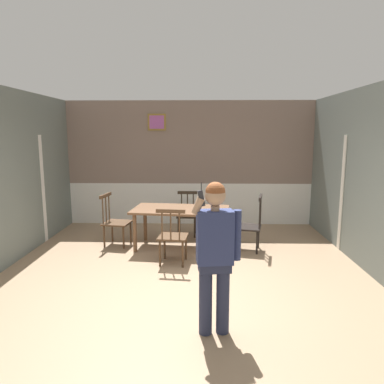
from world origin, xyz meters
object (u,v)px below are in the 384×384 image
Objects in this scene: dining_table at (181,213)px; chair_opposite_corner at (187,214)px; chair_by_doorway at (173,236)px; chair_at_table_head at (250,225)px; person_figure at (215,250)px; chair_near_window at (115,221)px.

chair_opposite_corner is (0.08, 0.85, -0.22)m from dining_table.
dining_table is 0.87m from chair_by_doorway.
person_figure is at bearing 177.54° from chair_at_table_head.
chair_opposite_corner is (-1.18, 0.98, -0.03)m from chair_at_table_head.
chair_at_table_head is at bearing 141.20° from chair_opposite_corner.
chair_near_window is at bearing 174.11° from dining_table.
person_figure is at bearing -67.60° from chair_by_doorway.
dining_table is 1.29m from chair_at_table_head.
chair_at_table_head is 0.62× the size of person_figure.
chair_by_doorway is (-0.09, -0.85, -0.19)m from dining_table.
chair_opposite_corner is (0.17, 1.70, -0.03)m from chair_by_doorway.
dining_table is 2.95m from person_figure.
dining_table is 1.94× the size of chair_by_doorway.
chair_at_table_head is at bearing 93.00° from chair_near_window.
person_figure is (0.61, -2.04, 0.46)m from chair_by_doorway.
dining_table is at bearing 89.97° from chair_by_doorway.
chair_near_window is at bearing 28.80° from chair_opposite_corner.
chair_opposite_corner is at bearing 63.01° from chair_at_table_head.
chair_by_doorway is at bearing 130.50° from chair_at_table_head.
chair_at_table_head reaches higher than chair_opposite_corner.
chair_near_window reaches higher than chair_by_doorway.
chair_opposite_corner is 3.80m from person_figure.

